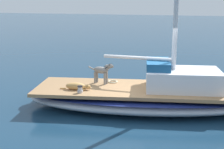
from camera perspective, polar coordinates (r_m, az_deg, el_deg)
name	(u,v)px	position (r m, az deg, el deg)	size (l,w,h in m)	color
ground_plane	(142,108)	(9.83, 5.60, -6.15)	(120.00, 120.00, 0.00)	navy
sailboat_main	(143,98)	(9.72, 5.65, -4.29)	(3.89, 7.59, 0.66)	#B2B7C1
cabin_house	(180,78)	(9.62, 12.42, -0.59)	(1.81, 2.46, 0.84)	silver
dog_tan	(77,86)	(9.42, -6.52, -2.15)	(0.38, 0.95, 0.22)	tan
dog_grey	(102,71)	(9.96, -1.85, 0.67)	(0.32, 0.93, 0.70)	gray
deck_winch	(80,89)	(9.10, -5.89, -2.76)	(0.16, 0.16, 0.21)	#B7B7BC
coiled_rope	(113,82)	(10.21, 0.14, -1.31)	(0.32, 0.32, 0.04)	beige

